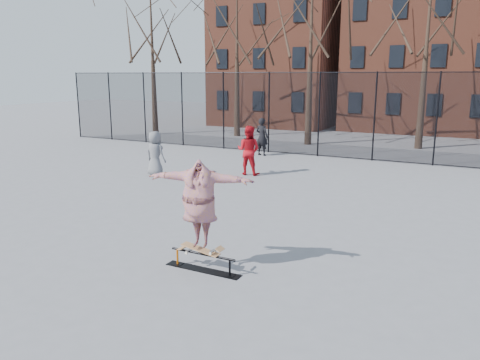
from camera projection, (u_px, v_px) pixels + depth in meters
The scene contains 10 objects.
ground at pixel (198, 246), 10.73m from camera, with size 100.00×100.00×0.00m, color slate.
skate_rail at pixel (203, 263), 9.37m from camera, with size 1.66×0.25×0.36m.
skateboard at pixel (201, 250), 9.34m from camera, with size 0.89×0.21×0.11m, color #9E693F, non-canonical shape.
skater at pixel (200, 205), 9.13m from camera, with size 2.15×0.59×1.75m, color #503687.
bystander_grey at pixel (155, 154), 18.01m from camera, with size 0.85×0.55×1.74m, color slate.
bystander_black at pixel (262, 137), 22.68m from camera, with size 0.67×0.44×1.83m, color black.
bystander_red at pixel (249, 150), 18.26m from camera, with size 0.94×0.73×1.93m, color #B00F18.
fence at pixel (348, 115), 21.56m from camera, with size 34.03×0.07×4.00m.
tree_row at pixel (369, 5), 24.10m from camera, with size 33.66×7.46×10.67m.
rowhouses at pixel (411, 41), 31.62m from camera, with size 29.00×7.00×13.00m.
Camera 1 is at (5.51, -8.57, 3.83)m, focal length 35.00 mm.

